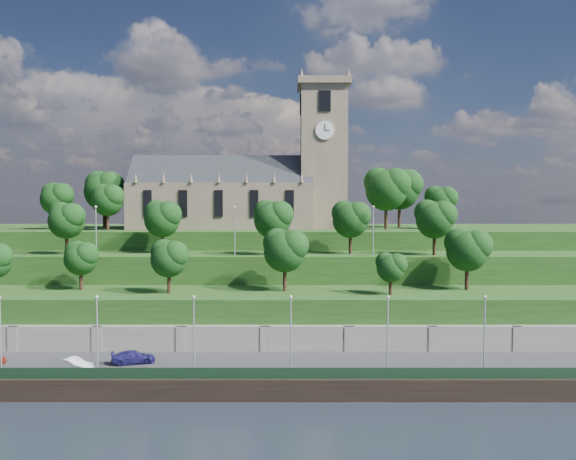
{
  "coord_description": "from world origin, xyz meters",
  "views": [
    {
      "loc": [
        7.73,
        -54.73,
        19.84
      ],
      "look_at": [
        7.71,
        30.0,
        15.51
      ],
      "focal_mm": 35.0,
      "sensor_mm": 36.0,
      "label": 1
    }
  ],
  "objects": [
    {
      "name": "retaining_wall",
      "position": [
        0.0,
        11.97,
        2.5
      ],
      "size": [
        160.0,
        2.1,
        5.0
      ],
      "color": "slate",
      "rests_on": "ground"
    },
    {
      "name": "trees_lower",
      "position": [
        3.57,
        18.45,
        13.05
      ],
      "size": [
        66.92,
        9.02,
        8.3
      ],
      "color": "black",
      "rests_on": "embankment_lower"
    },
    {
      "name": "lamp_posts_promenade",
      "position": [
        -2.0,
        2.5,
        6.7
      ],
      "size": [
        60.36,
        0.36,
        8.18
      ],
      "color": "#B2B2B7",
      "rests_on": "promenade"
    },
    {
      "name": "trees_hilltop",
      "position": [
        4.96,
        45.37,
        21.76
      ],
      "size": [
        72.51,
        16.31,
        10.99
      ],
      "color": "black",
      "rests_on": "hilltop"
    },
    {
      "name": "hilltop",
      "position": [
        0.0,
        50.0,
        7.5
      ],
      "size": [
        160.0,
        32.0,
        15.0
      ],
      "primitive_type": "cube",
      "color": "#1C3F15",
      "rests_on": "ground"
    },
    {
      "name": "car_right",
      "position": [
        -9.33,
        6.23,
        2.69
      ],
      "size": [
        5.07,
        3.12,
        1.37
      ],
      "primitive_type": "imported",
      "rotation": [
        0.0,
        0.0,
        1.84
      ],
      "color": "navy",
      "rests_on": "promenade"
    },
    {
      "name": "quay_wall",
      "position": [
        0.0,
        -0.05,
        1.1
      ],
      "size": [
        160.0,
        0.5,
        2.2
      ],
      "primitive_type": "cube",
      "color": "black",
      "rests_on": "ground"
    },
    {
      "name": "church",
      "position": [
        0.79,
        45.98,
        22.52
      ],
      "size": [
        38.6,
        12.35,
        27.6
      ],
      "color": "#6D5C4C",
      "rests_on": "hilltop"
    },
    {
      "name": "car_middle",
      "position": [
        -14.92,
        3.13,
        2.74
      ],
      "size": [
        4.76,
        2.88,
        1.48
      ],
      "primitive_type": "imported",
      "rotation": [
        0.0,
        0.0,
        1.26
      ],
      "color": "silver",
      "rests_on": "promenade"
    },
    {
      "name": "promenade",
      "position": [
        0.0,
        6.0,
        1.0
      ],
      "size": [
        160.0,
        12.0,
        2.0
      ],
      "primitive_type": "cube",
      "color": "#2D2D30",
      "rests_on": "ground"
    },
    {
      "name": "fence",
      "position": [
        0.0,
        0.6,
        2.6
      ],
      "size": [
        160.0,
        0.1,
        1.2
      ],
      "primitive_type": "cube",
      "color": "#16321D",
      "rests_on": "promenade"
    },
    {
      "name": "embankment_lower",
      "position": [
        0.0,
        18.0,
        4.0
      ],
      "size": [
        160.0,
        12.0,
        8.0
      ],
      "primitive_type": "cube",
      "color": "#1C3F15",
      "rests_on": "ground"
    },
    {
      "name": "ground",
      "position": [
        0.0,
        0.0,
        0.0
      ],
      "size": [
        320.0,
        320.0,
        0.0
      ],
      "primitive_type": "plane",
      "color": "black",
      "rests_on": "ground"
    },
    {
      "name": "embankment_upper",
      "position": [
        0.0,
        29.0,
        6.0
      ],
      "size": [
        160.0,
        10.0,
        12.0
      ],
      "primitive_type": "cube",
      "color": "#1C3F15",
      "rests_on": "ground"
    },
    {
      "name": "trees_upper",
      "position": [
        3.75,
        28.19,
        17.44
      ],
      "size": [
        60.02,
        8.41,
        8.11
      ],
      "color": "black",
      "rests_on": "embankment_upper"
    },
    {
      "name": "lamp_posts_upper",
      "position": [
        -0.0,
        26.0,
        16.21
      ],
      "size": [
        40.36,
        0.36,
        7.24
      ],
      "color": "#B2B2B7",
      "rests_on": "embankment_upper"
    }
  ]
}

